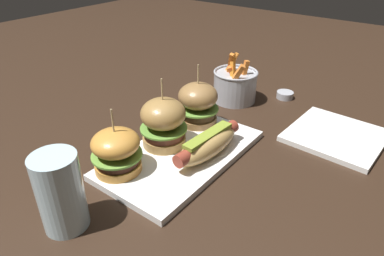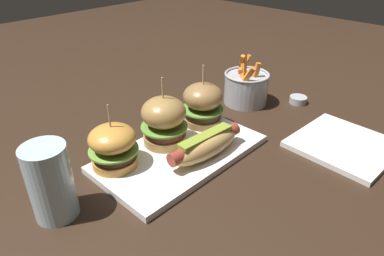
# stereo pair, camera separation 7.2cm
# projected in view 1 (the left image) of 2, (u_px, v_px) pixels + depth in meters

# --- Properties ---
(ground_plane) EXTENTS (3.00, 3.00, 0.00)m
(ground_plane) POSITION_uv_depth(u_px,v_px,m) (182.00, 157.00, 0.73)
(ground_plane) COLOR black
(platter_main) EXTENTS (0.35, 0.20, 0.01)m
(platter_main) POSITION_uv_depth(u_px,v_px,m) (182.00, 154.00, 0.72)
(platter_main) COLOR white
(platter_main) RESTS_ON ground
(hot_dog) EXTENTS (0.18, 0.07, 0.05)m
(hot_dog) POSITION_uv_depth(u_px,v_px,m) (208.00, 144.00, 0.70)
(hot_dog) COLOR tan
(hot_dog) RESTS_ON platter_main
(slider_left) EXTENTS (0.10, 0.10, 0.13)m
(slider_left) POSITION_uv_depth(u_px,v_px,m) (116.00, 151.00, 0.64)
(slider_left) COLOR #CA8938
(slider_left) RESTS_ON platter_main
(slider_center) EXTENTS (0.10, 0.10, 0.15)m
(slider_center) POSITION_uv_depth(u_px,v_px,m) (163.00, 123.00, 0.72)
(slider_center) COLOR #9E7741
(slider_center) RESTS_ON platter_main
(slider_right) EXTENTS (0.10, 0.10, 0.14)m
(slider_right) POSITION_uv_depth(u_px,v_px,m) (198.00, 103.00, 0.80)
(slider_right) COLOR olive
(slider_right) RESTS_ON platter_main
(fries_bucket) EXTENTS (0.12, 0.12, 0.14)m
(fries_bucket) POSITION_uv_depth(u_px,v_px,m) (235.00, 85.00, 0.95)
(fries_bucket) COLOR #A8AAB2
(fries_bucket) RESTS_ON ground
(sauce_ramekin) EXTENTS (0.05, 0.05, 0.02)m
(sauce_ramekin) POSITION_uv_depth(u_px,v_px,m) (285.00, 95.00, 0.98)
(sauce_ramekin) COLOR #A8AAB2
(sauce_ramekin) RESTS_ON ground
(side_plate) EXTENTS (0.21, 0.21, 0.01)m
(side_plate) POSITION_uv_depth(u_px,v_px,m) (336.00, 136.00, 0.79)
(side_plate) COLOR white
(side_plate) RESTS_ON ground
(water_glass) EXTENTS (0.07, 0.07, 0.13)m
(water_glass) POSITION_uv_depth(u_px,v_px,m) (60.00, 192.00, 0.53)
(water_glass) COLOR silver
(water_glass) RESTS_ON ground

